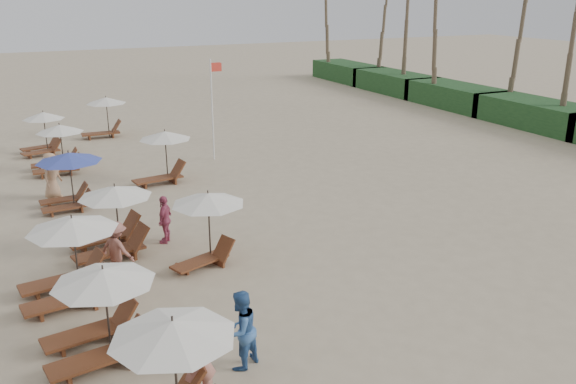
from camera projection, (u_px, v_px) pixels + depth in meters
name	position (u px, v px, depth m)	size (l,w,h in m)	color
ground	(357.00, 313.00, 15.67)	(160.00, 160.00, 0.00)	tan
shrub_hedge	(538.00, 114.00, 36.86)	(3.20, 53.00, 1.60)	#193D1C
lounger_station_0	(164.00, 378.00, 11.10)	(2.68, 2.38, 2.32)	brown
lounger_station_1	(95.00, 315.00, 13.54)	(2.74, 2.32, 2.12)	brown
lounger_station_2	(66.00, 262.00, 16.02)	(2.83, 2.38, 2.31)	brown
lounger_station_3	(108.00, 223.00, 18.97)	(2.81, 2.41, 2.19)	brown
lounger_station_4	(67.00, 176.00, 22.81)	(2.52, 2.45, 2.20)	brown
lounger_station_5	(56.00, 151.00, 27.51)	(2.54, 2.11, 2.21)	brown
lounger_station_6	(41.00, 133.00, 30.63)	(2.41, 2.05, 2.15)	brown
inland_station_0	(205.00, 220.00, 18.02)	(2.61, 2.24, 2.22)	brown
inland_station_1	(161.00, 154.00, 25.91)	(2.83, 2.24, 2.22)	brown
inland_station_2	(103.00, 114.00, 34.19)	(2.78, 2.24, 2.22)	brown
beachgoer_near	(200.00, 362.00, 12.00)	(0.68, 0.45, 1.86)	#B47061
beachgoer_mid_a	(241.00, 330.00, 13.15)	(0.89, 0.69, 1.83)	#325D98
beachgoer_mid_b	(117.00, 250.00, 17.36)	(1.12, 0.64, 1.73)	#8C5347
beachgoer_far_a	(165.00, 219.00, 19.83)	(0.95, 0.40, 1.63)	#B04666
beachgoer_far_b	(52.00, 176.00, 24.09)	(0.92, 0.60, 1.88)	tan
flag_pole_near	(213.00, 105.00, 29.13)	(0.60, 0.08, 4.91)	silver
flag_pole_far	(212.00, 96.00, 32.81)	(0.59, 0.08, 4.51)	silver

